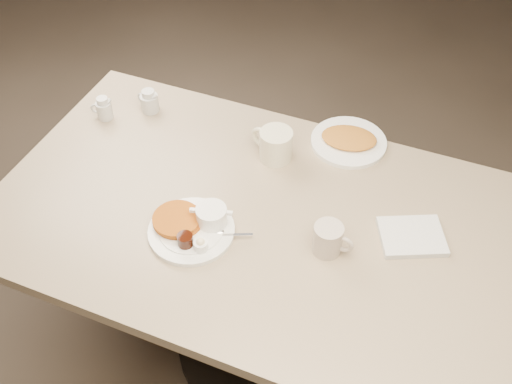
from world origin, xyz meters
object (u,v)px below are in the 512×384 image
at_px(coffee_mug_near, 329,239).
at_px(coffee_mug_far, 275,145).
at_px(main_plate, 193,225).
at_px(creamer_left, 104,109).
at_px(creamer_right, 149,101).
at_px(diner_table, 254,251).
at_px(hash_plate, 349,141).

bearing_deg(coffee_mug_near, coffee_mug_far, 132.30).
distance_m(coffee_mug_near, coffee_mug_far, 0.39).
xyz_separation_m(main_plate, creamer_left, (-0.49, 0.33, 0.01)).
relative_size(coffee_mug_near, creamer_right, 1.25).
bearing_deg(creamer_right, diner_table, -31.02).
bearing_deg(creamer_right, main_plate, -48.55).
height_order(creamer_left, creamer_right, same).
xyz_separation_m(coffee_mug_near, creamer_left, (-0.85, 0.26, -0.01)).
relative_size(main_plate, hash_plate, 1.13).
xyz_separation_m(creamer_right, hash_plate, (0.67, 0.09, -0.02)).
height_order(main_plate, creamer_right, creamer_right).
bearing_deg(coffee_mug_near, diner_table, 169.19).
relative_size(coffee_mug_far, creamer_left, 1.94).
distance_m(main_plate, hash_plate, 0.59).
xyz_separation_m(creamer_left, hash_plate, (0.79, 0.18, -0.02)).
distance_m(coffee_mug_far, creamer_right, 0.48).
distance_m(diner_table, coffee_mug_near, 0.32).
distance_m(diner_table, hash_plate, 0.46).
relative_size(main_plate, coffee_mug_near, 2.78).
distance_m(coffee_mug_near, creamer_left, 0.89).
distance_m(creamer_left, creamer_right, 0.15).
relative_size(creamer_left, creamer_right, 0.88).
relative_size(diner_table, coffee_mug_near, 13.29).
bearing_deg(diner_table, hash_plate, 66.83).
height_order(coffee_mug_far, creamer_left, coffee_mug_far).
height_order(main_plate, hash_plate, main_plate).
height_order(main_plate, creamer_left, creamer_left).
bearing_deg(coffee_mug_near, main_plate, -168.12).
xyz_separation_m(main_plate, coffee_mug_far, (0.10, 0.37, 0.03)).
distance_m(diner_table, coffee_mug_far, 0.33).
bearing_deg(creamer_left, creamer_right, 37.31).
bearing_deg(creamer_left, diner_table, -18.75).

